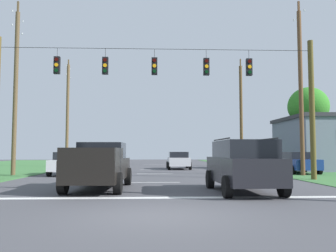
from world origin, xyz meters
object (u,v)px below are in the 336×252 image
(overhead_signal_span, at_px, (157,99))
(utility_pole_mid_left, at_px, (16,88))
(distant_car_far_parked, at_px, (178,160))
(distant_car_crossing_white, at_px, (69,163))
(pickup_truck, at_px, (100,166))
(suv_black, at_px, (243,165))
(utility_pole_far_left, at_px, (68,113))
(utility_pole_far_right, at_px, (241,114))
(distant_car_oncoming, at_px, (298,162))
(utility_pole_mid_right, at_px, (301,89))
(tree_roadside_far_right, at_px, (308,107))

(overhead_signal_span, relative_size, utility_pole_mid_left, 1.51)
(distant_car_far_parked, xyz_separation_m, utility_pole_mid_left, (-11.39, -7.88, 5.01))
(distant_car_crossing_white, height_order, utility_pole_mid_left, utility_pole_mid_left)
(pickup_truck, relative_size, suv_black, 1.13)
(pickup_truck, distance_m, distant_car_crossing_white, 9.62)
(distant_car_far_parked, relative_size, utility_pole_far_left, 0.39)
(distant_car_far_parked, bearing_deg, utility_pole_far_right, 40.25)
(distant_car_far_parked, bearing_deg, pickup_truck, -105.05)
(distant_car_oncoming, height_order, utility_pole_mid_left, utility_pole_mid_left)
(distant_car_crossing_white, bearing_deg, utility_pole_far_left, 104.23)
(overhead_signal_span, distance_m, utility_pole_mid_right, 10.16)
(distant_car_crossing_white, bearing_deg, pickup_truck, -69.42)
(distant_car_crossing_white, relative_size, utility_pole_mid_left, 0.37)
(overhead_signal_span, xyz_separation_m, utility_pole_far_left, (-8.95, 17.22, 1.08))
(distant_car_crossing_white, height_order, utility_pole_far_right, utility_pole_far_right)
(distant_car_far_parked, bearing_deg, distant_car_oncoming, -39.45)
(suv_black, distance_m, utility_pole_far_right, 25.33)
(utility_pole_far_right, relative_size, tree_roadside_far_right, 1.61)
(distant_car_crossing_white, distance_m, utility_pole_far_right, 20.89)
(distant_car_crossing_white, height_order, utility_pole_mid_right, utility_pole_mid_right)
(overhead_signal_span, distance_m, utility_pole_far_right, 20.64)
(utility_pole_far_left, bearing_deg, overhead_signal_span, -62.53)
(utility_pole_mid_right, distance_m, utility_pole_mid_left, 18.87)
(distant_car_crossing_white, distance_m, utility_pole_far_left, 13.72)
(utility_pole_mid_right, bearing_deg, suv_black, -124.20)
(distant_car_far_parked, xyz_separation_m, utility_pole_far_right, (7.20, 6.10, 4.77))
(suv_black, relative_size, utility_pole_mid_right, 0.42)
(utility_pole_far_left, height_order, tree_roadside_far_right, utility_pole_far_left)
(suv_black, relative_size, distant_car_crossing_white, 1.12)
(utility_pole_mid_right, distance_m, utility_pole_far_right, 15.03)
(suv_black, distance_m, distant_car_crossing_white, 13.88)
(overhead_signal_span, height_order, utility_pole_mid_left, utility_pole_mid_left)
(pickup_truck, distance_m, utility_pole_far_right, 25.92)
(distant_car_crossing_white, xyz_separation_m, distant_car_far_parked, (7.84, 7.58, 0.00))
(suv_black, xyz_separation_m, utility_pole_far_left, (-12.22, 23.00, 4.45))
(suv_black, height_order, tree_roadside_far_right, tree_roadside_far_right)
(distant_car_oncoming, height_order, distant_car_far_parked, same)
(utility_pole_far_right, distance_m, utility_pole_far_left, 18.25)
(pickup_truck, height_order, distant_car_crossing_white, pickup_truck)
(overhead_signal_span, xyz_separation_m, distant_car_crossing_white, (-5.78, 4.73, -3.65))
(suv_black, distance_m, utility_pole_mid_left, 16.90)
(overhead_signal_span, xyz_separation_m, utility_pole_mid_right, (9.50, 3.38, 1.20))
(distant_car_oncoming, relative_size, utility_pole_mid_left, 0.37)
(utility_pole_mid_left, bearing_deg, utility_pole_far_left, 88.29)
(pickup_truck, bearing_deg, utility_pole_mid_right, 32.74)
(utility_pole_far_left, distance_m, tree_roadside_far_right, 23.18)
(utility_pole_mid_right, height_order, utility_pole_mid_left, utility_pole_mid_left)
(utility_pole_mid_right, bearing_deg, distant_car_oncoming, 74.74)
(distant_car_oncoming, bearing_deg, overhead_signal_span, -150.76)
(distant_car_crossing_white, bearing_deg, utility_pole_mid_right, -5.03)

